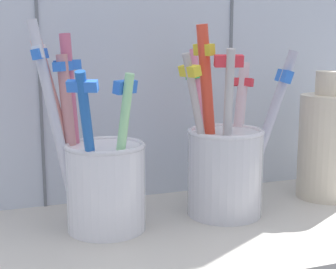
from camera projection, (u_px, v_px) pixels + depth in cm
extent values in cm
cube|color=#BCB7AD|center=(177.00, 239.00, 46.69)|extent=(64.00, 22.00, 2.00)
cube|color=silver|center=(138.00, 9.00, 53.87)|extent=(64.00, 2.00, 45.00)
cube|color=slate|center=(36.00, 6.00, 49.31)|extent=(0.30, 0.20, 45.00)
cube|color=slate|center=(232.00, 11.00, 56.41)|extent=(0.30, 0.20, 45.00)
cylinder|color=white|center=(106.00, 188.00, 46.00)|extent=(7.19, 7.19, 7.85)
torus|color=silver|center=(105.00, 146.00, 45.28)|extent=(7.33, 7.33, 0.50)
cylinder|color=tan|center=(70.00, 141.00, 45.61)|extent=(2.32, 2.21, 15.65)
cube|color=blue|center=(63.00, 66.00, 44.56)|extent=(2.00, 2.10, 0.89)
cylinder|color=blue|center=(91.00, 156.00, 42.39)|extent=(3.19, 5.26, 14.66)
cube|color=blue|center=(82.00, 86.00, 39.47)|extent=(2.59, 1.86, 1.03)
cylinder|color=#D36385|center=(73.00, 129.00, 46.40)|extent=(2.00, 2.85, 17.48)
cube|color=blue|center=(68.00, 65.00, 45.71)|extent=(2.60, 1.82, 0.97)
cylinder|color=#A4EBA2|center=(119.00, 154.00, 43.70)|extent=(2.50, 3.07, 14.23)
cube|color=blue|center=(127.00, 87.00, 42.10)|extent=(2.45, 2.10, 1.19)
cylinder|color=silver|center=(56.00, 126.00, 44.70)|extent=(4.47, 2.85, 18.71)
cube|color=blue|center=(40.00, 54.00, 43.68)|extent=(1.78, 2.46, 0.99)
cylinder|color=#F6A79C|center=(62.00, 134.00, 45.64)|extent=(4.98, 2.31, 17.08)
cube|color=white|center=(40.00, 52.00, 44.19)|extent=(1.72, 2.78, 1.29)
cylinder|color=silver|center=(225.00, 173.00, 49.95)|extent=(7.39, 7.39, 8.42)
torus|color=silver|center=(226.00, 132.00, 49.18)|extent=(7.52, 7.52, 0.50)
cylinder|color=#B8B4B5|center=(227.00, 135.00, 47.25)|extent=(1.63, 3.20, 16.19)
cube|color=#E5333F|center=(230.00, 61.00, 45.06)|extent=(2.76, 1.62, 1.16)
cylinder|color=pink|center=(204.00, 127.00, 51.98)|extent=(2.00, 4.59, 16.07)
cube|color=green|center=(197.00, 74.00, 51.97)|extent=(2.68, 1.66, 1.22)
cylinder|color=silver|center=(238.00, 134.00, 52.20)|extent=(3.80, 3.62, 14.72)
cube|color=#E5333F|center=(243.00, 82.00, 52.17)|extent=(2.15, 2.21, 0.96)
cylinder|color=#AFB0C5|center=(266.00, 133.00, 49.31)|extent=(6.03, 1.91, 16.06)
cube|color=blue|center=(284.00, 76.00, 48.60)|extent=(1.41, 2.56, 1.34)
cylinder|color=#B4A9A9|center=(202.00, 137.00, 47.19)|extent=(4.62, 1.87, 15.83)
cube|color=yellow|center=(190.00, 71.00, 45.23)|extent=(1.58, 2.48, 1.13)
cylinder|color=#F2462F|center=(209.00, 122.00, 47.94)|extent=(3.38, 2.08, 18.36)
cube|color=yellow|center=(204.00, 50.00, 46.23)|extent=(1.50, 2.36, 1.11)
cylinder|color=beige|center=(327.00, 147.00, 55.36)|extent=(6.28, 6.28, 11.40)
cylinder|color=beige|center=(331.00, 83.00, 54.09)|extent=(3.26, 3.26, 2.56)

